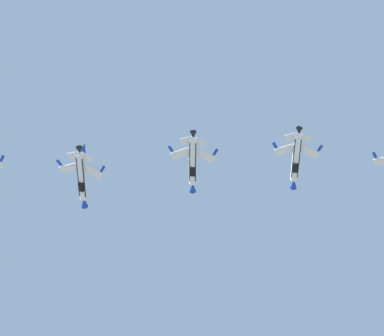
% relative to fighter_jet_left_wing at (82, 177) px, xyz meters
% --- Properties ---
extents(fighter_jet_left_wing, '(10.14, 15.62, 4.37)m').
position_rel_fighter_jet_left_wing_xyz_m(fighter_jet_left_wing, '(0.00, 0.00, 0.00)').
color(fighter_jet_left_wing, white).
extents(fighter_jet_right_wing, '(10.29, 15.62, 4.38)m').
position_rel_fighter_jet_left_wing_xyz_m(fighter_jet_right_wing, '(22.53, 5.58, 3.74)').
color(fighter_jet_right_wing, white).
extents(fighter_jet_left_outer, '(10.30, 15.62, 4.38)m').
position_rel_fighter_jet_left_wing_xyz_m(fighter_jet_left_outer, '(43.61, 11.28, 4.21)').
color(fighter_jet_left_outer, white).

